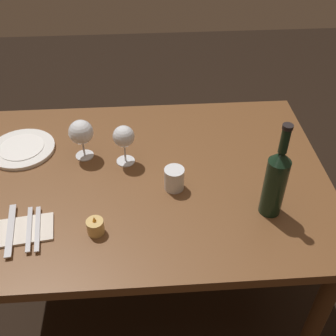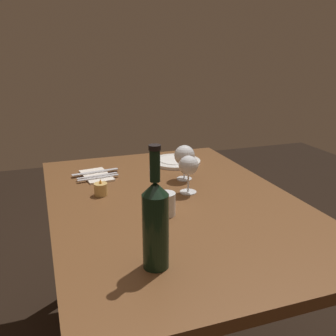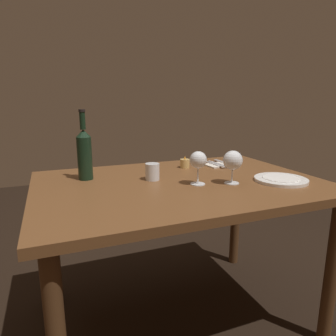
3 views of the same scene
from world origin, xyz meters
TOP-DOWN VIEW (x-y plane):
  - ground_plane at (0.00, 0.00)m, footprint 6.00×6.00m
  - dining_table at (0.00, 0.00)m, footprint 1.30×0.90m
  - wine_glass_left at (0.05, -0.08)m, footprint 0.08×0.08m
  - wine_glass_right at (0.20, -0.12)m, footprint 0.09×0.09m
  - wine_bottle at (-0.40, 0.20)m, footprint 0.07×0.07m
  - water_tumbler at (-0.11, 0.07)m, footprint 0.07×0.07m
  - votive_candle at (0.14, 0.25)m, footprint 0.05×0.05m
  - dinner_plate at (0.44, -0.17)m, footprint 0.24×0.24m
  - folded_napkin at (0.36, 0.23)m, footprint 0.20×0.13m
  - fork_inner at (0.34, 0.23)m, footprint 0.04×0.18m
  - fork_outer at (0.31, 0.23)m, footprint 0.04×0.18m
  - table_knife at (0.39, 0.23)m, footprint 0.05×0.21m

SIDE VIEW (x-z plane):
  - ground_plane at x=0.00m, z-range 0.00..0.00m
  - dining_table at x=0.00m, z-range 0.28..1.02m
  - folded_napkin at x=0.36m, z-range 0.74..0.75m
  - dinner_plate at x=0.44m, z-range 0.74..0.76m
  - fork_inner at x=0.34m, z-range 0.75..0.75m
  - fork_outer at x=0.31m, z-range 0.75..0.75m
  - table_knife at x=0.39m, z-range 0.75..0.75m
  - votive_candle at x=0.14m, z-range 0.73..0.80m
  - water_tumbler at x=-0.11m, z-range 0.74..0.81m
  - wine_glass_right at x=0.20m, z-range 0.77..0.92m
  - wine_glass_left at x=0.05m, z-range 0.77..0.92m
  - wine_bottle at x=-0.40m, z-range 0.70..1.03m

